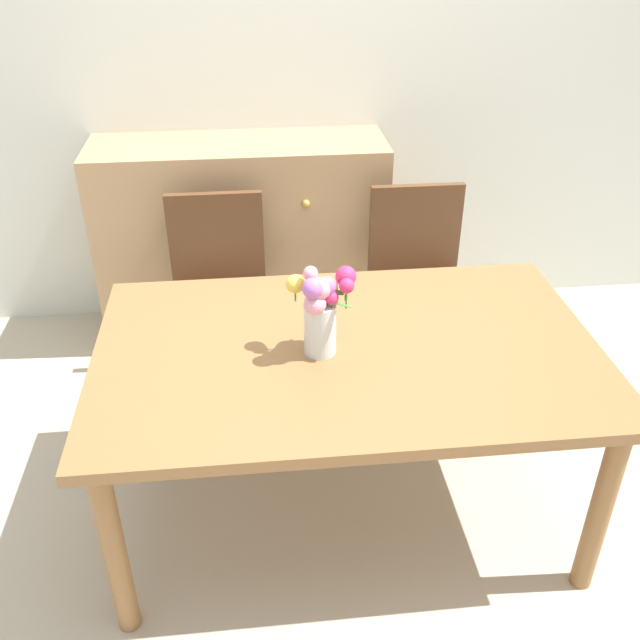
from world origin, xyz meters
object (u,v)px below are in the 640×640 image
(chair_right, at_px, (418,273))
(flower_vase, at_px, (321,307))
(chair_left, at_px, (219,283))
(dining_table, at_px, (347,365))
(dresser, at_px, (243,241))

(chair_right, relative_size, flower_vase, 2.99)
(chair_right, bearing_deg, chair_left, 0.00)
(chair_left, bearing_deg, flower_vase, 112.20)
(chair_right, bearing_deg, dining_table, 62.43)
(dining_table, distance_m, chair_right, 0.98)
(chair_right, height_order, dresser, dresser)
(dresser, xyz_separation_m, flower_vase, (0.25, -1.35, 0.39))
(chair_left, relative_size, chair_right, 1.00)
(chair_left, distance_m, flower_vase, 1.02)
(dining_table, height_order, chair_left, chair_left)
(chair_right, distance_m, flower_vase, 1.10)
(dining_table, height_order, dresser, dresser)
(dresser, bearing_deg, flower_vase, -79.58)
(dining_table, bearing_deg, chair_left, 117.57)
(dining_table, relative_size, dresser, 1.18)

